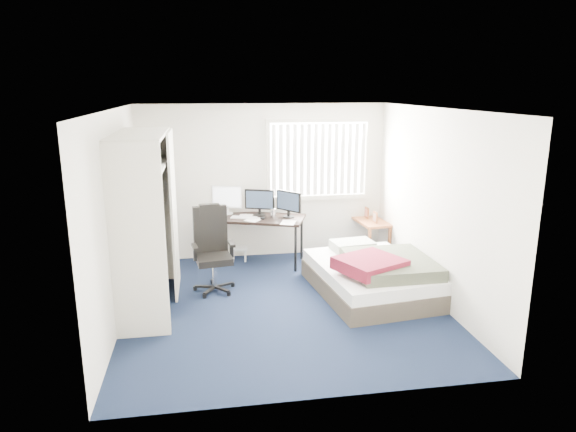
% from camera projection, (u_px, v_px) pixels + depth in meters
% --- Properties ---
extents(ground, '(4.20, 4.20, 0.00)m').
position_uv_depth(ground, '(284.00, 305.00, 6.67)').
color(ground, black).
rests_on(ground, ground).
extents(room_shell, '(4.20, 4.20, 4.20)m').
position_uv_depth(room_shell, '(283.00, 191.00, 6.30)').
color(room_shell, silver).
rests_on(room_shell, ground).
extents(window_assembly, '(1.72, 0.09, 1.32)m').
position_uv_depth(window_assembly, '(319.00, 160.00, 8.38)').
color(window_assembly, white).
rests_on(window_assembly, ground).
extents(closet, '(0.64, 1.84, 2.22)m').
position_uv_depth(closet, '(147.00, 204.00, 6.33)').
color(closet, beige).
rests_on(closet, ground).
extents(desk, '(1.68, 1.19, 1.21)m').
position_uv_depth(desk, '(255.00, 215.00, 8.13)').
color(desk, black).
rests_on(desk, ground).
extents(office_chair, '(0.63, 0.63, 1.19)m').
position_uv_depth(office_chair, '(213.00, 258.00, 7.10)').
color(office_chair, black).
rests_on(office_chair, ground).
extents(footstool, '(0.29, 0.24, 0.22)m').
position_uv_depth(footstool, '(239.00, 251.00, 8.33)').
color(footstool, white).
rests_on(footstool, ground).
extents(nightstand, '(0.53, 0.91, 0.78)m').
position_uv_depth(nightstand, '(370.00, 224.00, 8.59)').
color(nightstand, brown).
rests_on(nightstand, ground).
extents(bed, '(1.63, 2.04, 0.62)m').
position_uv_depth(bed, '(373.00, 275.00, 6.98)').
color(bed, '#40382E').
rests_on(bed, ground).
extents(pine_box, '(0.49, 0.42, 0.32)m').
position_uv_depth(pine_box, '(150.00, 316.00, 5.98)').
color(pine_box, tan).
rests_on(pine_box, ground).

